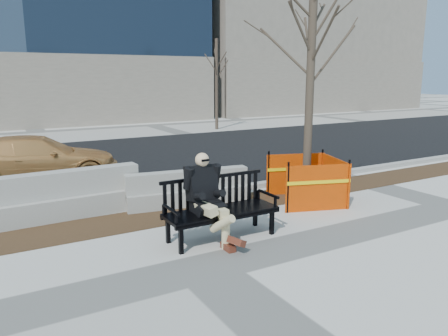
{
  "coord_description": "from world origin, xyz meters",
  "views": [
    {
      "loc": [
        -2.74,
        -5.4,
        2.82
      ],
      "look_at": [
        1.23,
        1.51,
        1.12
      ],
      "focal_mm": 34.82,
      "sensor_mm": 36.0,
      "label": 1
    }
  ],
  "objects": [
    {
      "name": "asphalt_street",
      "position": [
        0.0,
        8.8,
        0.0
      ],
      "size": [
        60.0,
        10.4,
        0.01
      ],
      "primitive_type": "cube",
      "color": "black",
      "rests_on": "ground"
    },
    {
      "name": "tree_fence",
      "position": [
        3.62,
        1.93,
        0.0
      ],
      "size": [
        2.75,
        2.75,
        5.43
      ],
      "primitive_type": null,
      "rotation": [
        0.0,
        0.0,
        -0.32
      ],
      "color": "#FF4701",
      "rests_on": "ground"
    },
    {
      "name": "jersey_barrier_right",
      "position": [
        1.21,
        3.07,
        0.0
      ],
      "size": [
        2.8,
        0.96,
        0.79
      ],
      "primitive_type": null,
      "rotation": [
        0.0,
        0.0,
        -0.15
      ],
      "color": "#98968E",
      "rests_on": "ground"
    },
    {
      "name": "far_tree_right",
      "position": [
        8.56,
        15.03,
        0.0
      ],
      "size": [
        2.32,
        2.32,
        5.09
      ],
      "primitive_type": null,
      "rotation": [
        0.0,
        0.0,
        -0.27
      ],
      "color": "#493B2F",
      "rests_on": "ground"
    },
    {
      "name": "seated_man",
      "position": [
        0.55,
        0.97,
        0.0
      ],
      "size": [
        0.66,
        1.09,
        1.53
      ],
      "primitive_type": null,
      "rotation": [
        0.0,
        0.0,
        -0.0
      ],
      "color": "black",
      "rests_on": "ground"
    },
    {
      "name": "sedan",
      "position": [
        -1.36,
        7.21,
        0.0
      ],
      "size": [
        4.48,
        2.52,
        1.23
      ],
      "primitive_type": "imported",
      "rotation": [
        0.0,
        0.0,
        1.37
      ],
      "color": "#C48847",
      "rests_on": "ground"
    },
    {
      "name": "jersey_barrier_left",
      "position": [
        -1.49,
        3.53,
        0.0
      ],
      "size": [
        3.39,
        0.82,
        0.97
      ],
      "primitive_type": null,
      "rotation": [
        0.0,
        0.0,
        0.04
      ],
      "color": "#9F9C95",
      "rests_on": "ground"
    },
    {
      "name": "bench",
      "position": [
        0.83,
        0.91,
        0.0
      ],
      "size": [
        2.06,
        0.75,
        1.1
      ],
      "primitive_type": null,
      "rotation": [
        0.0,
        0.0,
        -0.0
      ],
      "color": "black",
      "rests_on": "ground"
    },
    {
      "name": "mulch_strip",
      "position": [
        0.0,
        2.6,
        0.0
      ],
      "size": [
        40.0,
        1.2,
        0.02
      ],
      "primitive_type": "cube",
      "color": "#47301C",
      "rests_on": "ground"
    },
    {
      "name": "curb",
      "position": [
        0.0,
        3.55,
        0.06
      ],
      "size": [
        60.0,
        0.25,
        0.12
      ],
      "primitive_type": "cube",
      "color": "#9E9B93",
      "rests_on": "ground"
    },
    {
      "name": "ground",
      "position": [
        0.0,
        0.0,
        0.0
      ],
      "size": [
        120.0,
        120.0,
        0.0
      ],
      "primitive_type": "plane",
      "color": "beige",
      "rests_on": "ground"
    }
  ]
}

